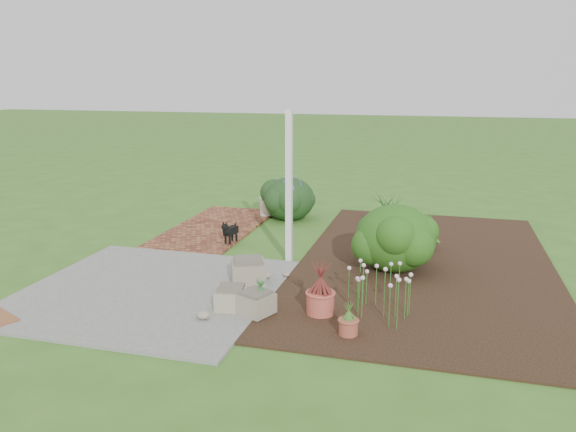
% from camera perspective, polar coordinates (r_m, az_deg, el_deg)
% --- Properties ---
extents(ground, '(80.00, 80.00, 0.00)m').
position_cam_1_polar(ground, '(9.37, -1.83, -4.65)').
color(ground, '#386620').
rests_on(ground, ground).
extents(concrete_patio, '(3.50, 3.50, 0.04)m').
position_cam_1_polar(concrete_patio, '(8.31, -13.81, -7.33)').
color(concrete_patio, slate).
rests_on(concrete_patio, ground).
extents(brick_path, '(1.60, 3.50, 0.04)m').
position_cam_1_polar(brick_path, '(11.50, -7.37, -1.16)').
color(brick_path, '#5E2C1D').
rests_on(brick_path, ground).
extents(garden_bed, '(4.00, 7.00, 0.03)m').
position_cam_1_polar(garden_bed, '(9.46, 13.78, -4.77)').
color(garden_bed, black).
rests_on(garden_bed, ground).
extents(veranda_post, '(0.10, 0.10, 2.50)m').
position_cam_1_polar(veranda_post, '(9.06, 0.11, 2.91)').
color(veranda_post, white).
rests_on(veranda_post, ground).
extents(stone_trough_near, '(0.45, 0.45, 0.26)m').
position_cam_1_polar(stone_trough_near, '(7.42, -5.78, -8.35)').
color(stone_trough_near, gray).
rests_on(stone_trough_near, concrete_patio).
extents(stone_trough_mid, '(0.51, 0.51, 0.26)m').
position_cam_1_polar(stone_trough_mid, '(7.24, -3.27, -8.89)').
color(stone_trough_mid, gray).
rests_on(stone_trough_mid, concrete_patio).
extents(stone_trough_far, '(0.63, 0.63, 0.32)m').
position_cam_1_polar(stone_trough_far, '(8.27, -4.05, -5.73)').
color(stone_trough_far, gray).
rests_on(stone_trough_far, concrete_patio).
extents(black_dog, '(0.20, 0.46, 0.40)m').
position_cam_1_polar(black_dog, '(10.26, -5.95, -1.47)').
color(black_dog, black).
rests_on(black_dog, brick_path).
extents(cream_ceramic_urn, '(0.40, 0.40, 0.40)m').
position_cam_1_polar(cream_ceramic_urn, '(12.33, -2.18, 1.01)').
color(cream_ceramic_urn, beige).
rests_on(cream_ceramic_urn, brick_path).
extents(evergreen_shrub, '(1.51, 1.51, 1.06)m').
position_cam_1_polar(evergreen_shrub, '(8.93, 10.86, -2.04)').
color(evergreen_shrub, '#163D0C').
rests_on(evergreen_shrub, garden_bed).
extents(agapanthus_clump_back, '(1.08, 1.08, 0.89)m').
position_cam_1_polar(agapanthus_clump_back, '(10.12, 13.11, -0.79)').
color(agapanthus_clump_back, '#15360B').
rests_on(agapanthus_clump_back, garden_bed).
extents(agapanthus_clump_front, '(1.27, 1.27, 0.91)m').
position_cam_1_polar(agapanthus_clump_front, '(11.36, 10.15, 0.96)').
color(agapanthus_clump_front, '#144318').
rests_on(agapanthus_clump_front, garden_bed).
extents(pink_flower_patch, '(1.10, 1.10, 0.64)m').
position_cam_1_polar(pink_flower_patch, '(7.30, 8.74, -7.29)').
color(pink_flower_patch, '#113D0F').
rests_on(pink_flower_patch, garden_bed).
extents(terracotta_pot_bronze, '(0.47, 0.47, 0.29)m').
position_cam_1_polar(terracotta_pot_bronze, '(7.26, 3.30, -8.79)').
color(terracotta_pot_bronze, '#B54C3D').
rests_on(terracotta_pot_bronze, garden_bed).
extents(terracotta_pot_small_left, '(0.29, 0.29, 0.19)m').
position_cam_1_polar(terracotta_pot_small_left, '(6.74, 6.15, -11.13)').
color(terracotta_pot_small_left, '#9A4834').
rests_on(terracotta_pot_small_left, garden_bed).
extents(terracotta_pot_small_right, '(0.31, 0.31, 0.22)m').
position_cam_1_polar(terracotta_pot_small_right, '(7.31, -2.77, -8.91)').
color(terracotta_pot_small_right, '#B8553E').
rests_on(terracotta_pot_small_right, garden_bed).
extents(purple_flowering_bush, '(1.45, 1.45, 0.93)m').
position_cam_1_polar(purple_flowering_bush, '(12.07, 0.11, 1.85)').
color(purple_flowering_bush, black).
rests_on(purple_flowering_bush, ground).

